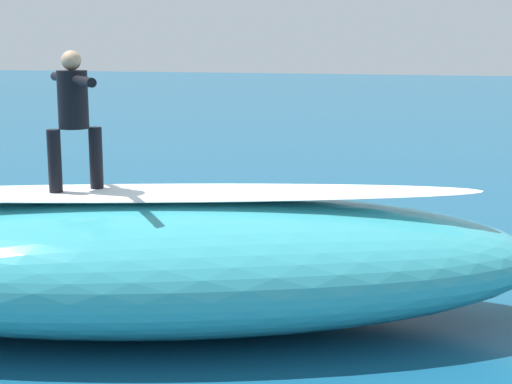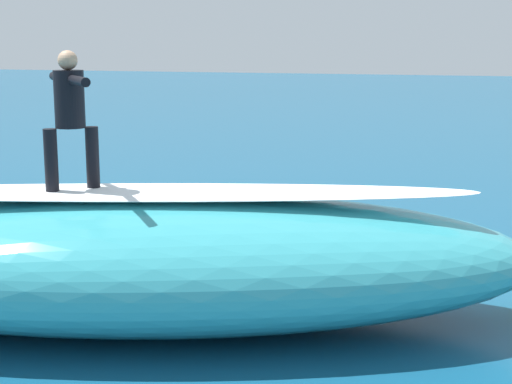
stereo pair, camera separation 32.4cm
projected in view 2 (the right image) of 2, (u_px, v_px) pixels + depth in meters
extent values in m
plane|color=#145175|center=(259.00, 274.00, 11.54)|extent=(120.00, 120.00, 0.00)
ellipsoid|color=teal|center=(150.00, 261.00, 9.40)|extent=(9.59, 5.44, 1.57)
ellipsoid|color=white|center=(148.00, 192.00, 9.24)|extent=(7.73, 3.16, 0.08)
ellipsoid|color=#33B2D1|center=(74.00, 193.00, 9.24)|extent=(1.69, 1.61, 0.07)
cylinder|color=black|center=(51.00, 160.00, 9.05)|extent=(0.15, 0.15, 0.72)
cylinder|color=black|center=(93.00, 157.00, 9.27)|extent=(0.15, 0.15, 0.72)
cylinder|color=black|center=(69.00, 99.00, 9.03)|extent=(0.48, 0.48, 0.65)
sphere|color=tan|center=(68.00, 60.00, 8.94)|extent=(0.22, 0.22, 0.22)
cylinder|color=black|center=(79.00, 81.00, 8.58)|extent=(0.47, 0.50, 0.10)
cylinder|color=black|center=(59.00, 77.00, 9.39)|extent=(0.47, 0.50, 0.10)
ellipsoid|color=#E0563D|center=(385.00, 243.00, 13.05)|extent=(2.09, 1.41, 0.09)
cylinder|color=black|center=(385.00, 232.00, 13.02)|extent=(0.85, 0.61, 0.29)
sphere|color=tan|center=(412.00, 234.00, 12.68)|extent=(0.20, 0.20, 0.20)
cylinder|color=black|center=(345.00, 230.00, 13.46)|extent=(0.66, 0.41, 0.13)
cylinder|color=black|center=(351.00, 229.00, 13.58)|extent=(0.66, 0.41, 0.13)
ellipsoid|color=white|center=(342.00, 228.00, 13.99)|extent=(0.82, 0.68, 0.13)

